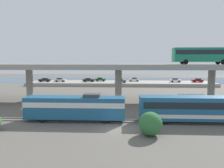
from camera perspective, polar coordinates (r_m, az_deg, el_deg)
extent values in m
plane|color=#605B54|center=(28.41, 0.82, -12.27)|extent=(260.00, 260.00, 0.00)
cube|color=#59544C|center=(31.54, 1.05, -10.30)|extent=(110.00, 0.12, 0.12)
cube|color=#59544C|center=(32.90, 1.14, -9.61)|extent=(110.00, 0.12, 0.12)
cube|color=#1E5984|center=(32.52, -9.92, -6.22)|extent=(14.96, 3.00, 3.20)
cube|color=silver|center=(32.40, -9.94, -5.23)|extent=(14.96, 3.04, 0.77)
cone|color=silver|center=(35.00, -22.01, -6.24)|extent=(2.04, 2.85, 2.85)
cube|color=black|center=(34.16, -19.75, -4.37)|extent=(2.04, 2.70, 1.02)
cube|color=#3F3F42|center=(31.71, -5.47, -3.07)|extent=(2.40, 1.80, 0.50)
cylinder|color=black|center=(33.00, -18.44, -9.12)|extent=(0.96, 0.18, 0.96)
cylinder|color=black|center=(35.44, -16.84, -8.03)|extent=(0.96, 0.18, 0.96)
cylinder|color=black|center=(30.89, -1.82, -9.84)|extent=(0.96, 0.18, 0.96)
cylinder|color=black|center=(33.49, -1.43, -8.59)|extent=(0.96, 0.18, 0.96)
cube|color=#1E5984|center=(34.15, 24.91, -5.97)|extent=(20.39, 3.00, 3.40)
cube|color=black|center=(34.03, 24.95, -4.96)|extent=(19.58, 3.04, 0.95)
cube|color=silver|center=(34.35, 24.84, -7.52)|extent=(19.58, 3.04, 0.54)
cylinder|color=black|center=(31.39, 14.25, -9.80)|extent=(0.92, 0.18, 0.92)
cylinder|color=black|center=(33.95, 13.36, -8.58)|extent=(0.92, 0.18, 0.92)
cube|color=#9E998E|center=(47.00, 1.76, 4.70)|extent=(96.00, 11.05, 1.13)
cylinder|color=#9E998E|center=(51.89, -21.40, -0.26)|extent=(1.50, 1.50, 7.30)
cylinder|color=#9E998E|center=(47.28, 1.74, -0.42)|extent=(1.50, 1.50, 7.30)
cylinder|color=#9E998E|center=(51.09, 25.27, -0.51)|extent=(1.50, 1.50, 7.30)
cube|color=#197A56|center=(47.80, 23.31, 7.26)|extent=(12.00, 2.55, 2.90)
cube|color=black|center=(47.82, 23.33, 7.88)|extent=(11.52, 2.59, 0.93)
cube|color=black|center=(46.10, 16.30, 8.00)|extent=(0.08, 2.30, 1.74)
cylinder|color=black|center=(45.46, 19.34, 5.67)|extent=(1.00, 0.26, 1.00)
cylinder|color=black|center=(47.79, 18.52, 5.70)|extent=(1.00, 0.26, 1.00)
cylinder|color=black|center=(48.08, 27.91, 5.31)|extent=(1.00, 0.26, 1.00)
cylinder|color=black|center=(50.29, 26.75, 5.37)|extent=(1.00, 0.26, 1.00)
cube|color=black|center=(41.88, 25.46, -4.88)|extent=(2.00, 2.30, 2.00)
cube|color=silver|center=(40.62, 20.89, -4.58)|extent=(4.60, 2.30, 2.60)
cylinder|color=black|center=(42.95, 24.48, -5.94)|extent=(0.88, 0.28, 0.88)
cylinder|color=black|center=(40.97, 25.60, -6.54)|extent=(0.88, 0.28, 0.88)
cylinder|color=black|center=(41.60, 19.04, -6.10)|extent=(0.88, 0.28, 0.88)
cylinder|color=black|center=(39.55, 19.91, -6.74)|extent=(0.88, 0.28, 0.88)
cube|color=#9E998E|center=(82.40, 2.26, 0.17)|extent=(70.72, 13.60, 1.23)
cube|color=black|center=(83.01, -6.33, 1.07)|extent=(4.51, 1.80, 0.70)
cube|color=#1E232B|center=(83.00, -6.49, 1.47)|extent=(1.99, 1.59, 0.48)
cylinder|color=black|center=(83.67, -5.29, 0.88)|extent=(0.64, 0.20, 0.64)
cylinder|color=black|center=(81.98, -5.46, 0.77)|extent=(0.64, 0.20, 0.64)
cylinder|color=black|center=(84.12, -7.18, 0.88)|extent=(0.64, 0.20, 0.64)
cylinder|color=black|center=(82.44, -7.39, 0.78)|extent=(0.64, 0.20, 0.64)
cube|color=#0C4C26|center=(85.37, -3.14, 1.23)|extent=(4.04, 1.77, 0.70)
cube|color=#1E232B|center=(85.34, -3.27, 1.62)|extent=(1.78, 1.56, 0.48)
cylinder|color=black|center=(86.11, -2.25, 1.04)|extent=(0.64, 0.20, 0.64)
cylinder|color=black|center=(84.44, -2.35, 0.94)|extent=(0.64, 0.20, 0.64)
cylinder|color=black|center=(86.37, -3.90, 1.05)|extent=(0.64, 0.20, 0.64)
cylinder|color=black|center=(84.71, -4.04, 0.95)|extent=(0.64, 0.20, 0.64)
cube|color=black|center=(87.03, -17.80, 1.04)|extent=(4.46, 1.82, 0.70)
cube|color=#1E232B|center=(86.91, -17.67, 1.43)|extent=(1.96, 1.60, 0.48)
cylinder|color=black|center=(86.77, -18.84, 0.76)|extent=(0.64, 0.20, 0.64)
cylinder|color=black|center=(88.36, -18.43, 0.87)|extent=(0.64, 0.20, 0.64)
cylinder|color=black|center=(85.78, -17.13, 0.76)|extent=(0.64, 0.20, 0.64)
cylinder|color=black|center=(87.39, -16.74, 0.87)|extent=(0.64, 0.20, 0.64)
cube|color=maroon|center=(86.99, 22.12, 0.89)|extent=(4.03, 1.88, 0.70)
cube|color=#1E232B|center=(87.01, 22.26, 1.27)|extent=(1.77, 1.65, 0.48)
cylinder|color=black|center=(85.78, 21.52, 0.61)|extent=(0.64, 0.20, 0.64)
cylinder|color=black|center=(87.46, 21.15, 0.72)|extent=(0.64, 0.20, 0.64)
cylinder|color=black|center=(86.60, 23.09, 0.60)|extent=(0.64, 0.20, 0.64)
cylinder|color=black|center=(88.27, 22.69, 0.71)|extent=(0.64, 0.20, 0.64)
cube|color=silver|center=(84.46, 16.78, 0.94)|extent=(4.19, 1.83, 0.70)
cube|color=#1E232B|center=(84.36, 16.65, 1.34)|extent=(1.84, 1.61, 0.48)
cylinder|color=black|center=(85.65, 17.48, 0.74)|extent=(0.64, 0.20, 0.64)
cylinder|color=black|center=(83.97, 17.77, 0.64)|extent=(0.64, 0.20, 0.64)
cylinder|color=black|center=(85.03, 15.78, 0.76)|extent=(0.64, 0.20, 0.64)
cylinder|color=black|center=(83.35, 16.05, 0.65)|extent=(0.64, 0.20, 0.64)
cube|color=#515459|center=(78.94, 2.41, 0.85)|extent=(4.09, 1.87, 0.70)
cube|color=#1E232B|center=(78.89, 2.27, 1.28)|extent=(1.80, 1.65, 0.48)
cylinder|color=black|center=(79.85, 3.33, 0.65)|extent=(0.64, 0.20, 0.64)
cylinder|color=black|center=(78.08, 3.34, 0.53)|extent=(0.64, 0.20, 0.64)
cylinder|color=black|center=(79.87, 1.51, 0.66)|extent=(0.64, 0.20, 0.64)
cylinder|color=black|center=(78.11, 1.48, 0.54)|extent=(0.64, 0.20, 0.64)
cube|color=#B7B7BC|center=(85.04, -13.85, 1.05)|extent=(4.25, 1.89, 0.70)
cube|color=#1E232B|center=(85.06, -13.99, 1.44)|extent=(1.87, 1.66, 0.48)
cylinder|color=black|center=(85.56, -12.82, 0.87)|extent=(0.64, 0.20, 0.64)
cylinder|color=black|center=(83.84, -13.15, 0.76)|extent=(0.64, 0.20, 0.64)
cylinder|color=black|center=(86.31, -14.51, 0.87)|extent=(0.64, 0.20, 0.64)
cylinder|color=black|center=(84.61, -14.87, 0.76)|extent=(0.64, 0.20, 0.64)
cube|color=silver|center=(84.91, 5.95, 1.18)|extent=(4.19, 1.84, 0.70)
cube|color=#1E232B|center=(84.87, 6.10, 1.58)|extent=(1.84, 1.62, 0.48)
cylinder|color=black|center=(84.01, 5.10, 0.90)|extent=(0.64, 0.20, 0.64)
cylinder|color=black|center=(85.75, 5.05, 1.00)|extent=(0.64, 0.20, 0.64)
cylinder|color=black|center=(84.14, 6.86, 0.89)|extent=(0.64, 0.20, 0.64)
cylinder|color=black|center=(85.89, 6.79, 0.99)|extent=(0.64, 0.20, 0.64)
cube|color=navy|center=(105.35, 2.42, 1.09)|extent=(140.00, 36.00, 0.01)
sphere|color=#2E6835|center=(26.31, 10.35, -10.56)|extent=(2.90, 2.90, 2.90)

